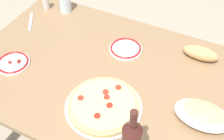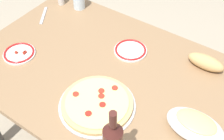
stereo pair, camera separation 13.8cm
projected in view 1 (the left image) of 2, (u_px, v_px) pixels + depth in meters
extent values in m
cube|color=#93704C|center=(112.00, 76.00, 1.42)|extent=(1.43, 0.91, 0.03)
cylinder|color=#33302D|center=(56.00, 46.00, 2.13)|extent=(0.07, 0.07, 0.71)
cylinder|color=#B7B7BC|center=(104.00, 107.00, 1.27)|extent=(0.34, 0.34, 0.01)
cylinder|color=#DBB26B|center=(103.00, 105.00, 1.26)|extent=(0.32, 0.32, 0.02)
cylinder|color=#EFD684|center=(103.00, 103.00, 1.25)|extent=(0.28, 0.28, 0.01)
cylinder|color=#B22D1E|center=(118.00, 87.00, 1.30)|extent=(0.03, 0.03, 0.00)
cylinder|color=#B22D1E|center=(106.00, 92.00, 1.29)|extent=(0.03, 0.03, 0.00)
cylinder|color=maroon|center=(110.00, 105.00, 1.23)|extent=(0.03, 0.03, 0.00)
cylinder|color=#B22D1E|center=(107.00, 97.00, 1.27)|extent=(0.03, 0.03, 0.00)
cylinder|color=maroon|center=(97.00, 116.00, 1.20)|extent=(0.03, 0.03, 0.00)
cylinder|color=#B22D1E|center=(81.00, 98.00, 1.26)|extent=(0.03, 0.03, 0.00)
ellipsoid|color=white|center=(203.00, 115.00, 1.19)|extent=(0.24, 0.15, 0.07)
ellipsoid|color=#AD2819|center=(203.00, 114.00, 1.19)|extent=(0.20, 0.12, 0.03)
ellipsoid|color=#EACC75|center=(204.00, 111.00, 1.17)|extent=(0.17, 0.10, 0.02)
cone|color=#471E19|center=(133.00, 127.00, 0.94)|extent=(0.07, 0.07, 0.03)
cylinder|color=#471E19|center=(134.00, 119.00, 0.90)|extent=(0.03, 0.03, 0.07)
cylinder|color=silver|center=(65.00, 2.00, 1.73)|extent=(0.07, 0.07, 0.13)
cylinder|color=white|center=(13.00, 63.00, 1.45)|extent=(0.17, 0.17, 0.01)
torus|color=red|center=(13.00, 62.00, 1.44)|extent=(0.16, 0.16, 0.01)
cube|color=#AD2819|center=(18.00, 62.00, 1.44)|extent=(0.01, 0.01, 0.01)
cube|color=#AD2819|center=(10.00, 62.00, 1.44)|extent=(0.01, 0.01, 0.01)
cube|color=#AD2819|center=(19.00, 61.00, 1.45)|extent=(0.01, 0.01, 0.01)
cylinder|color=white|center=(126.00, 49.00, 1.52)|extent=(0.17, 0.17, 0.01)
torus|color=red|center=(126.00, 48.00, 1.52)|extent=(0.16, 0.16, 0.01)
ellipsoid|color=tan|center=(201.00, 53.00, 1.46)|extent=(0.18, 0.08, 0.07)
cylinder|color=silver|center=(46.00, 3.00, 1.77)|extent=(0.04, 0.04, 0.07)
cube|color=#B7B7BC|center=(31.00, 22.00, 1.69)|extent=(0.11, 0.15, 0.00)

